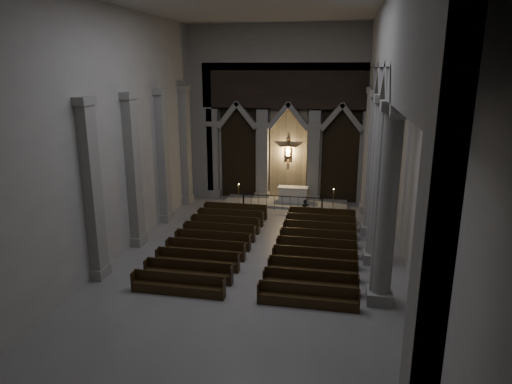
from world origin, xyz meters
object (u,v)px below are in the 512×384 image
(candle_stand_left, at_px, (239,200))
(worshipper, at_px, (305,210))
(candle_stand_right, at_px, (333,206))
(pews, at_px, (263,246))
(altar_rail, at_px, (282,201))
(altar, at_px, (293,194))

(candle_stand_left, bearing_deg, worshipper, -23.79)
(candle_stand_right, height_order, pews, candle_stand_right)
(altar_rail, bearing_deg, altar, 73.98)
(altar_rail, distance_m, pews, 7.15)
(candle_stand_left, relative_size, pews, 0.15)
(candle_stand_left, xyz_separation_m, worshipper, (4.71, -2.08, 0.22))
(altar_rail, bearing_deg, worshipper, -43.56)
(altar_rail, relative_size, candle_stand_right, 3.32)
(pews, height_order, worshipper, worshipper)
(altar, height_order, candle_stand_left, candle_stand_left)
(candle_stand_left, bearing_deg, pews, -68.17)
(candle_stand_left, height_order, pews, candle_stand_left)
(altar, distance_m, candle_stand_left, 3.80)
(altar, distance_m, pews, 8.94)
(altar_rail, xyz_separation_m, pews, (0.00, -7.14, -0.40))
(altar, distance_m, worshipper, 3.54)
(worshipper, bearing_deg, altar, 92.88)
(candle_stand_left, bearing_deg, altar, 19.58)
(altar_rail, relative_size, worshipper, 4.13)
(candle_stand_left, relative_size, candle_stand_right, 0.98)
(pews, relative_size, worshipper, 8.33)
(altar, xyz_separation_m, pews, (-0.51, -8.92, -0.39))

